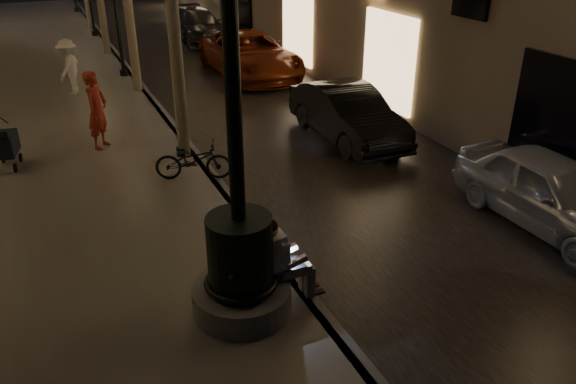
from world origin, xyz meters
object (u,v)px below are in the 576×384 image
car_front (552,192)px  car_second (347,114)px  car_third (250,55)px  car_fifth (197,13)px  car_rear (197,26)px  pedestrian_red (97,110)px  fountain_lamppost (240,250)px  lamp_curb_a (171,22)px  pedestrian_white (69,67)px  seated_man_laptop (282,258)px  stroller (5,145)px  bicycle (193,160)px

car_front → car_second: 5.62m
car_third → car_fifth: car_third is taller
car_second → car_third: car_third is taller
car_rear → pedestrian_red: size_ratio=2.63×
fountain_lamppost → pedestrian_red: 7.38m
fountain_lamppost → car_front: fountain_lamppost is taller
lamp_curb_a → car_third: lamp_curb_a is taller
pedestrian_white → car_third: bearing=123.8°
car_rear → lamp_curb_a: bearing=-108.7°
seated_man_laptop → car_front: bearing=3.2°
fountain_lamppost → car_front: (6.20, 0.31, -0.53)m
pedestrian_white → stroller: bearing=10.3°
pedestrian_white → bicycle: size_ratio=1.06×
car_third → pedestrian_red: 8.13m
car_fifth → fountain_lamppost: bearing=-108.9°
fountain_lamppost → car_third: bearing=68.7°
car_second → car_rear: car_rear is taller
fountain_lamppost → car_second: fountain_lamppost is taller
seated_man_laptop → pedestrian_red: (-1.56, 7.31, 0.21)m
car_fifth → bicycle: (-5.33, -18.33, -0.14)m
seated_man_laptop → pedestrian_red: size_ratio=0.73×
pedestrian_red → pedestrian_white: bearing=38.0°
seated_man_laptop → car_fifth: size_ratio=0.30×
seated_man_laptop → pedestrian_red: pedestrian_red is taller
lamp_curb_a → car_fifth: size_ratio=1.04×
car_front → bicycle: bearing=142.0°
pedestrian_red → pedestrian_white: pedestrian_red is taller
fountain_lamppost → car_front: size_ratio=1.30×
lamp_curb_a → pedestrian_red: (-1.64, 1.31, -2.10)m
car_front → fountain_lamppost: bearing=-177.6°
pedestrian_white → car_front: bearing=60.5°
car_front → car_third: 12.59m
seated_man_laptop → car_fifth: 23.56m
fountain_lamppost → stroller: size_ratio=4.71×
stroller → car_second: 8.08m
car_front → pedestrian_red: size_ratio=2.14×
fountain_lamppost → stroller: (-3.01, 6.86, -0.46)m
car_third → car_fifth: bearing=86.3°
car_front → pedestrian_white: bearing=121.0°
car_front → pedestrian_white: pedestrian_white is taller
seated_man_laptop → stroller: size_ratio=1.24×
stroller → bicycle: (3.61, -2.24, -0.13)m
fountain_lamppost → pedestrian_white: (-1.15, 12.34, -0.16)m
car_second → pedestrian_white: bearing=133.8°
stroller → pedestrian_white: pedestrian_white is taller
lamp_curb_a → car_front: bearing=-46.0°
seated_man_laptop → lamp_curb_a: bearing=89.2°
fountain_lamppost → stroller: bearing=113.7°
car_rear → car_fifth: 3.41m
lamp_curb_a → stroller: bearing=166.9°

